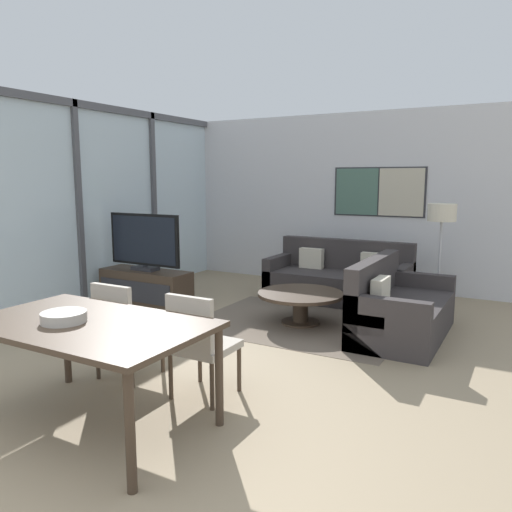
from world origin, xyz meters
name	(u,v)px	position (x,y,z in m)	size (l,w,h in m)	color
ground_plane	(42,485)	(0.00, 0.00, 0.00)	(24.00, 24.00, 0.00)	#9E896B
wall_back	(366,201)	(0.01, 6.17, 1.40)	(7.21, 0.09, 2.80)	silver
window_wall_left	(77,195)	(-3.10, 3.08, 1.53)	(0.07, 6.17, 2.80)	silver
area_rug	(300,323)	(-0.03, 3.72, 0.00)	(2.46, 1.86, 0.01)	#706051
tv_console	(146,288)	(-2.25, 3.45, 0.25)	(1.32, 0.46, 0.51)	#423326
television	(144,242)	(-2.25, 3.45, 0.90)	(1.17, 0.20, 0.78)	#2D2D33
sofa_main	(339,281)	(-0.03, 5.09, 0.28)	(2.01, 0.86, 0.86)	#383333
sofa_side	(396,311)	(1.10, 3.82, 0.28)	(0.86, 1.64, 0.86)	#383333
coffee_table	(301,300)	(-0.03, 3.72, 0.29)	(1.04, 1.04, 0.39)	#423326
dining_table	(89,332)	(-0.28, 0.66, 0.70)	(1.70, 1.02, 0.77)	#423326
dining_chair_left	(123,325)	(-0.69, 1.41, 0.49)	(0.46, 0.46, 0.87)	#B2A899
dining_chair_centre	(199,340)	(0.13, 1.40, 0.49)	(0.46, 0.46, 0.87)	#B2A899
fruit_bowl	(64,316)	(-0.43, 0.57, 0.81)	(0.31, 0.31, 0.07)	#B7B2A8
floor_lamp	(442,221)	(1.36, 4.94, 1.23)	(0.35, 0.35, 1.45)	#2D2D33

